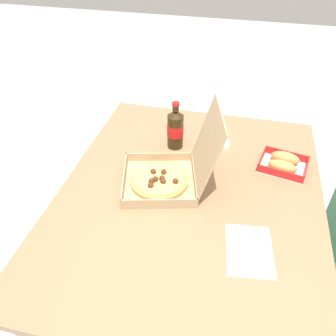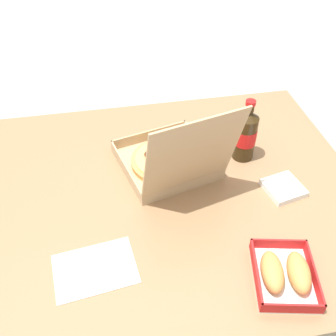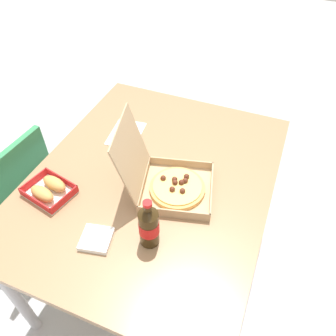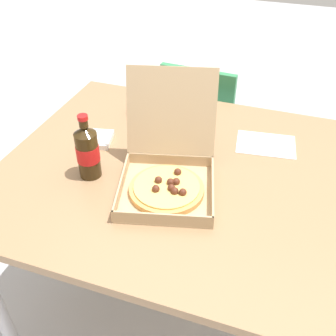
{
  "view_description": "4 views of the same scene",
  "coord_description": "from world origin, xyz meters",
  "px_view_note": "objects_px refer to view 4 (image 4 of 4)",
  "views": [
    {
      "loc": [
        0.97,
        0.14,
        1.68
      ],
      "look_at": [
        -0.05,
        -0.1,
        0.82
      ],
      "focal_mm": 36.71,
      "sensor_mm": 36.0,
      "label": 1
    },
    {
      "loc": [
        0.14,
        0.84,
        1.62
      ],
      "look_at": [
        -0.03,
        -0.08,
        0.78
      ],
      "focal_mm": 41.51,
      "sensor_mm": 36.0,
      "label": 2
    },
    {
      "loc": [
        -0.91,
        -0.44,
        1.82
      ],
      "look_at": [
        0.02,
        -0.07,
        0.81
      ],
      "focal_mm": 35.79,
      "sensor_mm": 36.0,
      "label": 3
    },
    {
      "loc": [
        0.28,
        -1.02,
        1.57
      ],
      "look_at": [
        -0.05,
        -0.06,
        0.79
      ],
      "focal_mm": 42.66,
      "sensor_mm": 36.0,
      "label": 4
    }
  ],
  "objects_px": {
    "chair": "(203,124)",
    "cola_bottle": "(88,151)",
    "paper_menu": "(266,144)",
    "pizza_box_open": "(168,174)",
    "bread_side_box": "(156,104)",
    "napkin_pile": "(96,139)"
  },
  "relations": [
    {
      "from": "bread_side_box",
      "to": "cola_bottle",
      "type": "height_order",
      "value": "cola_bottle"
    },
    {
      "from": "napkin_pile",
      "to": "bread_side_box",
      "type": "bearing_deg",
      "value": 67.08
    },
    {
      "from": "chair",
      "to": "cola_bottle",
      "type": "distance_m",
      "value": 0.96
    },
    {
      "from": "bread_side_box",
      "to": "paper_menu",
      "type": "distance_m",
      "value": 0.48
    },
    {
      "from": "bread_side_box",
      "to": "paper_menu",
      "type": "height_order",
      "value": "bread_side_box"
    },
    {
      "from": "pizza_box_open",
      "to": "napkin_pile",
      "type": "bearing_deg",
      "value": 154.82
    },
    {
      "from": "bread_side_box",
      "to": "cola_bottle",
      "type": "bearing_deg",
      "value": -96.26
    },
    {
      "from": "paper_menu",
      "to": "cola_bottle",
      "type": "bearing_deg",
      "value": -152.14
    },
    {
      "from": "chair",
      "to": "paper_menu",
      "type": "height_order",
      "value": "chair"
    },
    {
      "from": "pizza_box_open",
      "to": "bread_side_box",
      "type": "height_order",
      "value": "pizza_box_open"
    },
    {
      "from": "cola_bottle",
      "to": "napkin_pile",
      "type": "xyz_separation_m",
      "value": [
        -0.07,
        0.18,
        -0.08
      ]
    },
    {
      "from": "cola_bottle",
      "to": "paper_menu",
      "type": "distance_m",
      "value": 0.64
    },
    {
      "from": "napkin_pile",
      "to": "paper_menu",
      "type": "bearing_deg",
      "value": 16.94
    },
    {
      "from": "bread_side_box",
      "to": "napkin_pile",
      "type": "xyz_separation_m",
      "value": [
        -0.13,
        -0.3,
        -0.02
      ]
    },
    {
      "from": "bread_side_box",
      "to": "napkin_pile",
      "type": "relative_size",
      "value": 1.97
    },
    {
      "from": "chair",
      "to": "cola_bottle",
      "type": "height_order",
      "value": "cola_bottle"
    },
    {
      "from": "paper_menu",
      "to": "napkin_pile",
      "type": "bearing_deg",
      "value": -170.11
    },
    {
      "from": "cola_bottle",
      "to": "bread_side_box",
      "type": "bearing_deg",
      "value": 83.74
    },
    {
      "from": "pizza_box_open",
      "to": "napkin_pile",
      "type": "relative_size",
      "value": 3.88
    },
    {
      "from": "pizza_box_open",
      "to": "paper_menu",
      "type": "distance_m",
      "value": 0.43
    },
    {
      "from": "cola_bottle",
      "to": "napkin_pile",
      "type": "height_order",
      "value": "cola_bottle"
    },
    {
      "from": "pizza_box_open",
      "to": "bread_side_box",
      "type": "relative_size",
      "value": 1.97
    }
  ]
}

